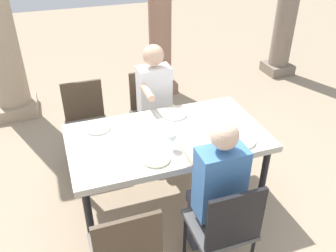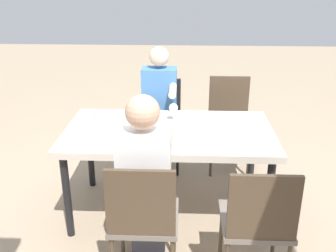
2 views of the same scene
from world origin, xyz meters
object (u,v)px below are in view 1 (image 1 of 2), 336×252
(dining_table, at_px, (167,142))
(plate_0, at_px, (98,128))
(plate_1, at_px, (156,159))
(plate_3, at_px, (240,141))
(chair_west_south, at_px, (126,252))
(diner_man_white, at_px, (156,103))
(chair_mid_south, at_px, (225,225))
(diner_woman_green, at_px, (214,190))
(wine_glass_1, at_px, (172,137))
(chair_mid_north, at_px, (152,108))
(plate_2, at_px, (174,114))
(chair_west_north, at_px, (86,120))

(dining_table, height_order, plate_0, plate_0)
(plate_1, relative_size, plate_3, 0.88)
(chair_west_south, distance_m, diner_man_white, 1.77)
(chair_west_south, xyz_separation_m, chair_mid_south, (0.72, 0.00, -0.01))
(diner_woman_green, xyz_separation_m, plate_0, (-0.67, 0.99, 0.08))
(chair_west_south, height_order, wine_glass_1, chair_west_south)
(chair_mid_north, bearing_deg, chair_mid_south, -90.00)
(dining_table, bearing_deg, chair_mid_south, -82.06)
(chair_west_south, distance_m, chair_mid_south, 0.72)
(chair_west_south, bearing_deg, diner_woman_green, 15.61)
(chair_west_south, height_order, plate_2, chair_west_south)
(plate_2, bearing_deg, plate_1, -121.48)
(plate_1, bearing_deg, wine_glass_1, 31.03)
(chair_west_north, xyz_separation_m, plate_1, (0.40, -1.20, 0.24))
(plate_3, bearing_deg, chair_mid_north, 109.62)
(plate_1, height_order, plate_3, same)
(diner_woman_green, bearing_deg, diner_man_white, 90.00)
(chair_west_north, relative_size, diner_man_white, 0.70)
(chair_west_north, height_order, diner_man_white, diner_man_white)
(diner_man_white, bearing_deg, plate_3, -67.12)
(chair_west_south, relative_size, plate_1, 4.21)
(chair_mid_north, relative_size, plate_1, 4.11)
(plate_1, bearing_deg, diner_woman_green, -50.82)
(chair_mid_north, xyz_separation_m, wine_glass_1, (-0.16, -1.10, 0.34))
(wine_glass_1, bearing_deg, plate_1, -148.97)
(chair_mid_north, bearing_deg, diner_woman_green, -90.11)
(chair_west_south, xyz_separation_m, plate_3, (1.14, 0.60, 0.24))
(plate_3, bearing_deg, diner_man_white, 112.88)
(dining_table, distance_m, chair_mid_north, 0.92)
(chair_west_north, distance_m, plate_0, 0.65)
(dining_table, height_order, chair_west_north, chair_west_north)
(chair_mid_north, height_order, plate_3, chair_mid_north)
(plate_1, height_order, plate_2, same)
(plate_3, bearing_deg, diner_woman_green, -136.71)
(chair_west_north, relative_size, plate_1, 4.04)
(plate_0, bearing_deg, diner_man_white, 32.25)
(plate_1, xyz_separation_m, wine_glass_1, (0.17, 0.10, 0.10))
(diner_woman_green, bearing_deg, plate_2, 87.02)
(wine_glass_1, bearing_deg, dining_table, 81.12)
(dining_table, xyz_separation_m, plate_3, (0.55, -0.30, 0.08))
(diner_man_white, bearing_deg, plate_1, -107.41)
(diner_woman_green, xyz_separation_m, diner_man_white, (0.00, 1.41, 0.01))
(chair_west_south, bearing_deg, chair_west_north, 90.00)
(diner_man_white, distance_m, plate_3, 1.10)
(plate_2, bearing_deg, plate_0, -179.12)
(dining_table, height_order, diner_woman_green, diner_woman_green)
(diner_woman_green, xyz_separation_m, wine_glass_1, (-0.15, 0.49, 0.19))
(dining_table, distance_m, diner_woman_green, 0.71)
(diner_man_white, relative_size, plate_1, 5.75)
(chair_mid_south, xyz_separation_m, plate_1, (-0.32, 0.59, 0.25))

